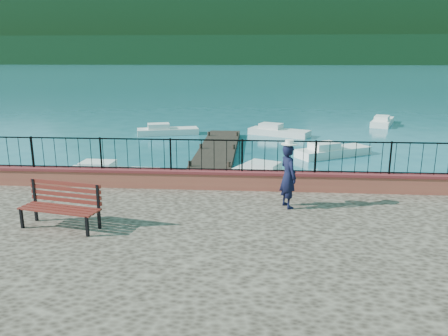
# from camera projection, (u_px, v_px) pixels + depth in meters

# --- Properties ---
(ground) EXTENTS (2000.00, 2000.00, 0.00)m
(ground) POSITION_uv_depth(u_px,v_px,m) (248.00, 285.00, 10.21)
(ground) COLOR #19596B
(ground) RESTS_ON ground
(parapet) EXTENTS (28.00, 0.46, 0.58)m
(parapet) POSITION_uv_depth(u_px,v_px,m) (252.00, 180.00, 13.42)
(parapet) COLOR #A4513B
(parapet) RESTS_ON promenade
(railing) EXTENTS (27.00, 0.05, 0.95)m
(railing) POSITION_uv_depth(u_px,v_px,m) (252.00, 156.00, 13.23)
(railing) COLOR black
(railing) RESTS_ON parapet
(dock) EXTENTS (2.00, 16.00, 0.30)m
(dock) POSITION_uv_depth(u_px,v_px,m) (214.00, 160.00, 21.91)
(dock) COLOR #2D231C
(dock) RESTS_ON ground
(far_forest) EXTENTS (900.00, 60.00, 18.00)m
(far_forest) POSITION_uv_depth(u_px,v_px,m) (258.00, 51.00, 297.77)
(far_forest) COLOR black
(far_forest) RESTS_ON ground
(foothills) EXTENTS (900.00, 120.00, 44.00)m
(foothills) POSITION_uv_depth(u_px,v_px,m) (258.00, 35.00, 352.51)
(foothills) COLOR black
(foothills) RESTS_ON ground
(companion_hill) EXTENTS (448.00, 384.00, 180.00)m
(companion_hill) POSITION_uv_depth(u_px,v_px,m) (437.00, 61.00, 535.24)
(companion_hill) COLOR #142D23
(companion_hill) RESTS_ON ground
(park_bench) EXTENTS (2.04, 1.03, 1.08)m
(park_bench) POSITION_uv_depth(u_px,v_px,m) (61.00, 215.00, 10.39)
(park_bench) COLOR black
(park_bench) RESTS_ON promenade
(person) EXTENTS (0.65, 0.75, 1.74)m
(person) POSITION_uv_depth(u_px,v_px,m) (288.00, 176.00, 11.70)
(person) COLOR black
(person) RESTS_ON promenade
(hat) EXTENTS (0.44, 0.44, 0.12)m
(hat) POSITION_uv_depth(u_px,v_px,m) (290.00, 142.00, 11.46)
(hat) COLOR white
(hat) RESTS_ON person
(boat_0) EXTENTS (4.03, 1.44, 0.80)m
(boat_0) POSITION_uv_depth(u_px,v_px,m) (111.00, 170.00, 18.88)
(boat_0) COLOR white
(boat_0) RESTS_ON ground
(boat_1) EXTENTS (3.99, 2.77, 0.80)m
(boat_1) POSITION_uv_depth(u_px,v_px,m) (275.00, 172.00, 18.54)
(boat_1) COLOR silver
(boat_1) RESTS_ON ground
(boat_2) EXTENTS (4.26, 3.21, 0.80)m
(boat_2) POSITION_uv_depth(u_px,v_px,m) (333.00, 149.00, 23.36)
(boat_2) COLOR white
(boat_2) RESTS_ON ground
(boat_3) EXTENTS (4.29, 2.39, 0.80)m
(boat_3) POSITION_uv_depth(u_px,v_px,m) (168.00, 129.00, 29.75)
(boat_3) COLOR silver
(boat_3) RESTS_ON ground
(boat_4) EXTENTS (4.25, 2.90, 0.80)m
(boat_4) POSITION_uv_depth(u_px,v_px,m) (279.00, 130.00, 29.41)
(boat_4) COLOR silver
(boat_4) RESTS_ON ground
(boat_5) EXTENTS (2.77, 4.40, 0.80)m
(boat_5) POSITION_uv_depth(u_px,v_px,m) (383.00, 120.00, 34.03)
(boat_5) COLOR silver
(boat_5) RESTS_ON ground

